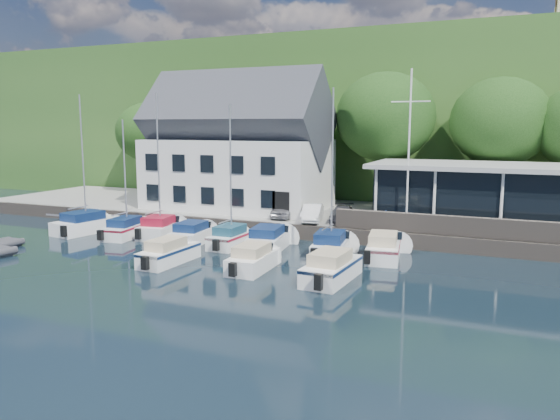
# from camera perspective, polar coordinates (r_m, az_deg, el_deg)

# --- Properties ---
(ground) EXTENTS (180.00, 180.00, 0.00)m
(ground) POSITION_cam_1_polar(r_m,az_deg,el_deg) (27.57, -7.32, -7.35)
(ground) COLOR black
(ground) RESTS_ON ground
(quay) EXTENTS (60.00, 13.00, 1.00)m
(quay) POSITION_cam_1_polar(r_m,az_deg,el_deg) (43.07, 4.56, -0.73)
(quay) COLOR gray
(quay) RESTS_ON ground
(quay_face) EXTENTS (60.00, 0.30, 1.00)m
(quay_face) POSITION_cam_1_polar(r_m,az_deg,el_deg) (37.07, 1.32, -2.27)
(quay_face) COLOR #5B5149
(quay_face) RESTS_ON ground
(hillside) EXTENTS (160.00, 75.00, 16.00)m
(hillside) POSITION_cam_1_polar(r_m,az_deg,el_deg) (85.82, 14.32, 8.83)
(hillside) COLOR #264E1D
(hillside) RESTS_ON ground
(field_patch) EXTENTS (50.00, 30.00, 0.30)m
(field_patch) POSITION_cam_1_polar(r_m,az_deg,el_deg) (93.30, 20.31, 13.56)
(field_patch) COLOR brown
(field_patch) RESTS_ON hillside
(harbor_building) EXTENTS (14.40, 8.20, 8.70)m
(harbor_building) POSITION_cam_1_polar(r_m,az_deg,el_deg) (44.36, -4.43, 5.86)
(harbor_building) COLOR silver
(harbor_building) RESTS_ON quay
(club_pavilion) EXTENTS (13.20, 7.20, 4.10)m
(club_pavilion) POSITION_cam_1_polar(r_m,az_deg,el_deg) (39.10, 19.33, 1.60)
(club_pavilion) COLOR black
(club_pavilion) RESTS_ON quay
(seawall) EXTENTS (18.00, 0.50, 1.20)m
(seawall) POSITION_cam_1_polar(r_m,az_deg,el_deg) (34.72, 20.30, -1.75)
(seawall) COLOR #5B5149
(seawall) RESTS_ON quay
(gangway) EXTENTS (1.20, 6.00, 1.40)m
(gangway) POSITION_cam_1_polar(r_m,az_deg,el_deg) (44.38, -19.89, -1.61)
(gangway) COLOR silver
(gangway) RESTS_ON ground
(car_silver) EXTENTS (1.99, 3.83, 1.24)m
(car_silver) POSITION_cam_1_polar(r_m,az_deg,el_deg) (39.71, 0.46, 0.12)
(car_silver) COLOR #AFAFB4
(car_silver) RESTS_ON quay
(car_white) EXTENTS (2.04, 3.82, 1.19)m
(car_white) POSITION_cam_1_polar(r_m,az_deg,el_deg) (38.10, 3.39, -0.30)
(car_white) COLOR silver
(car_white) RESTS_ON quay
(car_dgrey) EXTENTS (2.37, 4.13, 1.13)m
(car_dgrey) POSITION_cam_1_polar(r_m,az_deg,el_deg) (37.99, 6.54, -0.42)
(car_dgrey) COLOR #313236
(car_dgrey) RESTS_ON quay
(car_blue) EXTENTS (2.70, 4.08, 1.30)m
(car_blue) POSITION_cam_1_polar(r_m,az_deg,el_deg) (37.36, 11.83, -0.58)
(car_blue) COLOR #315096
(car_blue) RESTS_ON quay
(flagpole) EXTENTS (2.44, 0.20, 10.15)m
(flagpole) POSITION_cam_1_polar(r_m,az_deg,el_deg) (35.79, 13.31, 6.09)
(flagpole) COLOR silver
(flagpole) RESTS_ON quay
(tree_0) EXTENTS (6.49, 6.49, 8.87)m
(tree_0) POSITION_cam_1_polar(r_m,az_deg,el_deg) (56.02, -13.49, 6.35)
(tree_0) COLOR black
(tree_0) RESTS_ON quay
(tree_1) EXTENTS (6.69, 6.69, 9.15)m
(tree_1) POSITION_cam_1_polar(r_m,az_deg,el_deg) (51.76, -7.95, 6.48)
(tree_1) COLOR black
(tree_1) RESTS_ON quay
(tree_2) EXTENTS (7.60, 7.60, 10.38)m
(tree_2) POSITION_cam_1_polar(r_m,az_deg,el_deg) (47.84, 1.24, 7.11)
(tree_2) COLOR black
(tree_2) RESTS_ON quay
(tree_3) EXTENTS (7.96, 7.96, 10.89)m
(tree_3) POSITION_cam_1_polar(r_m,az_deg,el_deg) (45.21, 10.90, 7.17)
(tree_3) COLOR black
(tree_3) RESTS_ON quay
(tree_4) EXTENTS (7.52, 7.52, 10.28)m
(tree_4) POSITION_cam_1_polar(r_m,az_deg,el_deg) (45.17, 21.91, 6.30)
(tree_4) COLOR black
(tree_4) RESTS_ON quay
(boat_r1_0) EXTENTS (3.38, 7.19, 9.54)m
(boat_r1_0) POSITION_cam_1_polar(r_m,az_deg,el_deg) (41.15, -19.88, 4.31)
(boat_r1_0) COLOR white
(boat_r1_0) RESTS_ON ground
(boat_r1_1) EXTENTS (2.65, 6.31, 8.49)m
(boat_r1_1) POSITION_cam_1_polar(r_m,az_deg,el_deg) (38.69, -15.90, 3.47)
(boat_r1_1) COLOR white
(boat_r1_1) RESTS_ON ground
(boat_r1_2) EXTENTS (2.95, 5.68, 9.09)m
(boat_r1_2) POSITION_cam_1_polar(r_m,az_deg,el_deg) (38.03, -12.57, 3.96)
(boat_r1_2) COLOR white
(boat_r1_2) RESTS_ON ground
(boat_r1_3) EXTENTS (2.45, 5.74, 1.40)m
(boat_r1_3) POSITION_cam_1_polar(r_m,az_deg,el_deg) (36.34, -9.08, -2.29)
(boat_r1_3) COLOR white
(boat_r1_3) RESTS_ON ground
(boat_r1_4) EXTENTS (1.92, 5.46, 8.69)m
(boat_r1_4) POSITION_cam_1_polar(r_m,az_deg,el_deg) (34.25, -5.17, 3.27)
(boat_r1_4) COLOR white
(boat_r1_4) RESTS_ON ground
(boat_r1_5) EXTENTS (2.93, 6.47, 1.45)m
(boat_r1_5) POSITION_cam_1_polar(r_m,az_deg,el_deg) (34.10, -1.17, -2.87)
(boat_r1_5) COLOR white
(boat_r1_5) RESTS_ON ground
(boat_r1_6) EXTENTS (2.76, 5.86, 9.42)m
(boat_r1_6) POSITION_cam_1_polar(r_m,az_deg,el_deg) (31.49, 5.47, 3.45)
(boat_r1_6) COLOR white
(boat_r1_6) RESTS_ON ground
(boat_r1_7) EXTENTS (2.90, 6.57, 1.53)m
(boat_r1_7) POSITION_cam_1_polar(r_m,az_deg,el_deg) (32.20, 10.80, -3.66)
(boat_r1_7) COLOR white
(boat_r1_7) RESTS_ON ground
(boat_r2_2) EXTENTS (1.89, 6.02, 1.45)m
(boat_r2_2) POSITION_cam_1_polar(r_m,az_deg,el_deg) (31.19, -11.52, -4.16)
(boat_r2_2) COLOR white
(boat_r2_2) RESTS_ON ground
(boat_r2_3) EXTENTS (2.08, 5.82, 1.43)m
(boat_r2_3) POSITION_cam_1_polar(r_m,az_deg,el_deg) (29.25, -2.77, -4.89)
(boat_r2_3) COLOR white
(boat_r2_3) RESTS_ON ground
(boat_r2_4) EXTENTS (2.33, 6.35, 1.55)m
(boat_r2_4) POSITION_cam_1_polar(r_m,az_deg,el_deg) (27.31, 5.42, -5.79)
(boat_r2_4) COLOR white
(boat_r2_4) RESTS_ON ground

